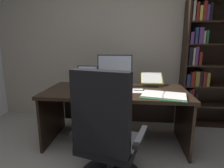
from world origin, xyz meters
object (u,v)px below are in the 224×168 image
monitor (115,70)px  desk (116,102)px  keyboard (111,93)px  pen (139,90)px  computer_mouse (86,91)px  open_binder (164,95)px  reading_stand_with_book (152,79)px  office_chair (106,141)px  laptop (86,81)px  notepad (138,91)px  bookshelf (206,65)px

monitor → desk: bearing=-79.2°
keyboard → pen: keyboard is taller
keyboard → computer_mouse: bearing=180.0°
open_binder → pen: open_binder is taller
computer_mouse → reading_stand_with_book: (0.82, 0.53, 0.06)m
desk → pen: (0.29, -0.12, 0.20)m
office_chair → open_binder: 0.85m
laptop → reading_stand_with_book: 0.94m
computer_mouse → pen: 0.65m
desk → computer_mouse: size_ratio=17.08×
office_chair → notepad: bearing=84.5°
desk → open_binder: 0.66m
office_chair → notepad: size_ratio=5.20×
laptop → pen: bearing=-23.7°
laptop → notepad: laptop is taller
office_chair → laptop: 1.22m
desk → keyboard: (-0.04, -0.26, 0.20)m
desk → laptop: size_ratio=5.77×
keyboard → computer_mouse: size_ratio=4.04×
desk → open_binder: size_ratio=3.27×
keyboard → pen: size_ratio=3.00×
keyboard → notepad: bearing=24.3°
pen → monitor: bearing=135.8°
desk → pen: bearing=-22.1°
laptop → monitor: bearing=-0.8°
bookshelf → computer_mouse: size_ratio=18.37×
open_binder → pen: 0.32m
office_chair → notepad: office_chair is taller
bookshelf → keyboard: 1.65m
laptop → notepad: bearing=-24.3°
reading_stand_with_book → pen: reading_stand_with_book is taller
bookshelf → reading_stand_with_book: size_ratio=6.43×
office_chair → monitor: bearing=106.2°
bookshelf → open_binder: 1.24m
computer_mouse → notepad: computer_mouse is taller
computer_mouse → pen: computer_mouse is taller
laptop → pen: laptop is taller
bookshelf → pen: bookshelf is taller
bookshelf → pen: size_ratio=13.65×
laptop → keyboard: (0.41, -0.47, -0.04)m
desk → reading_stand_with_book: size_ratio=5.98×
office_chair → desk: bearing=104.1°
laptop → keyboard: 0.63m
office_chair → pen: bearing=83.2°
monitor → office_chair: bearing=-88.4°
desk → notepad: 0.35m
desk → reading_stand_with_book: 0.61m
desk → open_binder: (0.55, -0.31, 0.20)m
keyboard → open_binder: size_ratio=0.77×
office_chair → open_binder: (0.56, 0.58, 0.26)m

